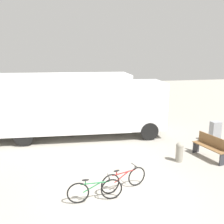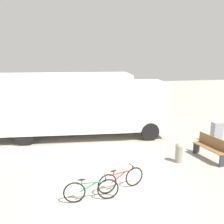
{
  "view_description": "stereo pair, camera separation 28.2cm",
  "coord_description": "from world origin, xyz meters",
  "px_view_note": "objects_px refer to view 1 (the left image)",
  "views": [
    {
      "loc": [
        -1.74,
        -6.74,
        4.38
      ],
      "look_at": [
        0.64,
        4.0,
        1.74
      ],
      "focal_mm": 40.0,
      "sensor_mm": 36.0,
      "label": 1
    },
    {
      "loc": [
        -1.46,
        -6.8,
        4.38
      ],
      "look_at": [
        0.64,
        4.0,
        1.74
      ],
      "focal_mm": 40.0,
      "sensor_mm": 36.0,
      "label": 2
    }
  ],
  "objects_px": {
    "delivery_truck": "(79,103)",
    "bicycle_middle": "(124,179)",
    "utility_box": "(215,132)",
    "park_bench": "(211,146)",
    "bollard_near_bench": "(179,151)",
    "bicycle_near": "(95,190)"
  },
  "relations": [
    {
      "from": "bicycle_middle",
      "to": "bollard_near_bench",
      "type": "xyz_separation_m",
      "value": [
        2.79,
        1.6,
        0.1
      ]
    },
    {
      "from": "park_bench",
      "to": "bollard_near_bench",
      "type": "bearing_deg",
      "value": 78.41
    },
    {
      "from": "delivery_truck",
      "to": "bicycle_middle",
      "type": "bearing_deg",
      "value": -76.18
    },
    {
      "from": "delivery_truck",
      "to": "utility_box",
      "type": "xyz_separation_m",
      "value": [
        6.58,
        -2.25,
        -1.31
      ]
    },
    {
      "from": "utility_box",
      "to": "bollard_near_bench",
      "type": "bearing_deg",
      "value": -147.78
    },
    {
      "from": "delivery_truck",
      "to": "bollard_near_bench",
      "type": "bearing_deg",
      "value": -42.99
    },
    {
      "from": "bollard_near_bench",
      "to": "bicycle_near",
      "type": "bearing_deg",
      "value": -151.67
    },
    {
      "from": "bicycle_middle",
      "to": "utility_box",
      "type": "relative_size",
      "value": 1.57
    },
    {
      "from": "park_bench",
      "to": "bicycle_middle",
      "type": "distance_m",
      "value": 4.51
    },
    {
      "from": "delivery_truck",
      "to": "park_bench",
      "type": "height_order",
      "value": "delivery_truck"
    },
    {
      "from": "delivery_truck",
      "to": "park_bench",
      "type": "bearing_deg",
      "value": -33.65
    },
    {
      "from": "delivery_truck",
      "to": "bicycle_middle",
      "type": "xyz_separation_m",
      "value": [
        0.92,
        -5.65,
        -1.46
      ]
    },
    {
      "from": "bicycle_near",
      "to": "utility_box",
      "type": "distance_m",
      "value": 7.71
    },
    {
      "from": "delivery_truck",
      "to": "utility_box",
      "type": "relative_size",
      "value": 8.63
    },
    {
      "from": "delivery_truck",
      "to": "utility_box",
      "type": "bearing_deg",
      "value": -14.3
    },
    {
      "from": "delivery_truck",
      "to": "utility_box",
      "type": "height_order",
      "value": "delivery_truck"
    },
    {
      "from": "bicycle_middle",
      "to": "bollard_near_bench",
      "type": "bearing_deg",
      "value": 13.06
    },
    {
      "from": "bicycle_near",
      "to": "park_bench",
      "type": "bearing_deg",
      "value": 21.63
    },
    {
      "from": "bicycle_near",
      "to": "bicycle_middle",
      "type": "xyz_separation_m",
      "value": [
        1.02,
        0.45,
        0.0
      ]
    },
    {
      "from": "delivery_truck",
      "to": "bicycle_near",
      "type": "distance_m",
      "value": 6.28
    },
    {
      "from": "bicycle_middle",
      "to": "utility_box",
      "type": "distance_m",
      "value": 6.61
    },
    {
      "from": "delivery_truck",
      "to": "bollard_near_bench",
      "type": "relative_size",
      "value": 10.68
    }
  ]
}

